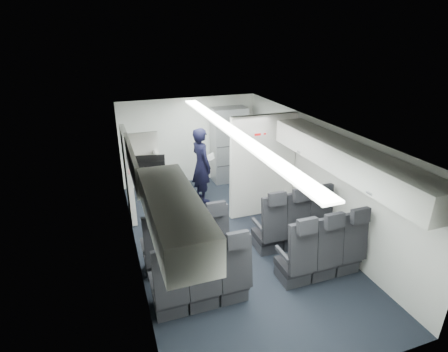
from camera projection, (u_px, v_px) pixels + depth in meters
cabin_shell at (232, 186)px, 6.10m from camera, size 3.41×6.01×2.16m
seat_row_front at (242, 237)px, 5.92m from camera, size 3.33×0.56×1.24m
seat_row_mid at (265, 268)px, 5.14m from camera, size 3.33×0.56×1.24m
overhead_bin_left_rear at (174, 214)px, 3.65m from camera, size 0.53×1.80×0.40m
overhead_bin_left_front_open at (147, 168)px, 5.21m from camera, size 0.64×1.70×0.72m
overhead_bin_right_rear at (388, 179)px, 4.51m from camera, size 0.53×1.80×0.40m
overhead_bin_right_front at (313, 141)px, 6.03m from camera, size 0.53×1.70×0.40m
bulkhead_partition at (263, 166)px, 7.12m from camera, size 1.40×0.15×2.13m
galley_unit at (229, 145)px, 8.83m from camera, size 0.85×0.52×1.90m
boarding_door at (128, 174)px, 7.02m from camera, size 0.12×1.27×1.86m
flight_attendant at (201, 165)px, 7.77m from camera, size 0.54×0.70×1.71m
carry_on_bag at (150, 167)px, 5.04m from camera, size 0.47×0.37×0.25m
papers at (210, 157)px, 7.72m from camera, size 0.20×0.08×0.14m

